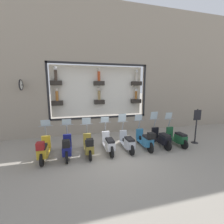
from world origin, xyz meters
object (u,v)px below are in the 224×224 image
at_px(scooter_navy_6, 67,147).
at_px(scooter_yellow_7, 44,149).
at_px(scooter_green_0, 177,137).
at_px(scooter_teal_2, 145,140).
at_px(scooter_black_1, 161,138).
at_px(scooter_white_4, 109,143).
at_px(scooter_olive_5, 89,146).
at_px(scooter_silver_3, 127,142).
at_px(shop_sign_post, 196,125).

height_order(scooter_navy_6, scooter_yellow_7, scooter_yellow_7).
distance_m(scooter_green_0, scooter_teal_2, 1.87).
distance_m(scooter_navy_6, scooter_yellow_7, 0.94).
bearing_deg(scooter_black_1, scooter_teal_2, 93.93).
height_order(scooter_black_1, scooter_white_4, scooter_black_1).
bearing_deg(scooter_olive_5, scooter_silver_3, -87.84).
bearing_deg(scooter_silver_3, shop_sign_post, -90.60).
relative_size(scooter_silver_3, shop_sign_post, 0.95).
xyz_separation_m(scooter_black_1, scooter_navy_6, (-0.07, 4.68, 0.03)).
bearing_deg(scooter_yellow_7, scooter_silver_3, -89.09).
relative_size(scooter_teal_2, scooter_white_4, 1.00).
bearing_deg(scooter_yellow_7, scooter_black_1, -89.34).
relative_size(scooter_silver_3, scooter_navy_6, 1.00).
relative_size(scooter_black_1, scooter_yellow_7, 1.00).
relative_size(scooter_white_4, scooter_olive_5, 1.01).
relative_size(scooter_teal_2, scooter_navy_6, 1.00).
bearing_deg(scooter_navy_6, scooter_teal_2, -89.98).
bearing_deg(scooter_white_4, scooter_green_0, -90.05).
relative_size(scooter_green_0, scooter_olive_5, 1.00).
xyz_separation_m(scooter_black_1, scooter_teal_2, (-0.06, 0.94, 0.03)).
bearing_deg(scooter_teal_2, scooter_olive_5, 90.22).
relative_size(scooter_teal_2, scooter_olive_5, 1.01).
height_order(scooter_black_1, scooter_teal_2, scooter_black_1).
bearing_deg(scooter_green_0, scooter_black_1, 89.54).
bearing_deg(scooter_white_4, shop_sign_post, -90.49).
bearing_deg(scooter_silver_3, scooter_green_0, -90.06).
xyz_separation_m(scooter_black_1, scooter_olive_5, (-0.08, 3.74, 0.01)).
xyz_separation_m(scooter_black_1, shop_sign_post, (-0.05, -2.08, 0.59)).
relative_size(scooter_teal_2, scooter_yellow_7, 1.00).
height_order(scooter_olive_5, scooter_yellow_7, scooter_olive_5).
distance_m(scooter_white_4, scooter_navy_6, 1.87).
bearing_deg(scooter_white_4, scooter_olive_5, 94.34).
xyz_separation_m(scooter_silver_3, scooter_navy_6, (-0.06, 2.81, 0.05)).
bearing_deg(scooter_green_0, scooter_white_4, 89.95).
bearing_deg(scooter_silver_3, scooter_teal_2, -93.65).
height_order(scooter_olive_5, shop_sign_post, shop_sign_post).
relative_size(scooter_teal_2, scooter_silver_3, 1.00).
xyz_separation_m(scooter_silver_3, scooter_white_4, (0.00, 0.94, 0.01)).
height_order(scooter_teal_2, scooter_yellow_7, scooter_teal_2).
distance_m(scooter_teal_2, shop_sign_post, 3.07).
bearing_deg(scooter_black_1, scooter_green_0, -90.46).
xyz_separation_m(scooter_black_1, scooter_silver_3, (-0.00, 1.87, -0.02)).
distance_m(scooter_black_1, scooter_white_4, 2.81).
relative_size(scooter_navy_6, scooter_yellow_7, 1.00).
bearing_deg(scooter_black_1, scooter_navy_6, 90.80).
height_order(scooter_teal_2, scooter_silver_3, scooter_silver_3).
distance_m(scooter_green_0, scooter_white_4, 3.74).
bearing_deg(scooter_yellow_7, scooter_navy_6, -90.06).
distance_m(scooter_black_1, scooter_yellow_7, 5.62).
distance_m(scooter_silver_3, scooter_navy_6, 2.81).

